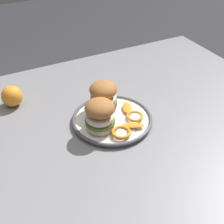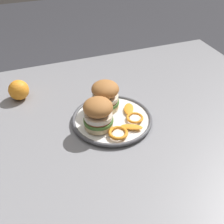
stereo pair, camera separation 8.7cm
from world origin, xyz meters
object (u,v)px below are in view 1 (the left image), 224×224
at_px(sandwich_half_right, 103,96).
at_px(whole_orange, 12,96).
at_px(dinner_plate, 112,119).
at_px(dining_table, 106,144).
at_px(sandwich_half_left, 100,114).

distance_m(sandwich_half_right, whole_orange, 0.33).
distance_m(dinner_plate, whole_orange, 0.37).
height_order(dining_table, sandwich_half_left, sandwich_half_left).
xyz_separation_m(dinner_plate, sandwich_half_right, (0.00, -0.06, 0.06)).
height_order(dinner_plate, sandwich_half_right, sandwich_half_right).
bearing_deg(dining_table, dinner_plate, -160.24).
relative_size(sandwich_half_left, sandwich_half_right, 1.00).
bearing_deg(sandwich_half_left, dinner_plate, -154.68).
xyz_separation_m(dining_table, sandwich_half_left, (0.03, 0.02, 0.15)).
xyz_separation_m(dinner_plate, sandwich_half_left, (0.06, 0.03, 0.06)).
distance_m(dining_table, dinner_plate, 0.10).
distance_m(dining_table, sandwich_half_left, 0.16).
relative_size(dinner_plate, whole_orange, 3.60).
xyz_separation_m(sandwich_half_left, whole_orange, (0.22, -0.27, -0.03)).
xyz_separation_m(dinner_plate, whole_orange, (0.27, -0.25, 0.03)).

